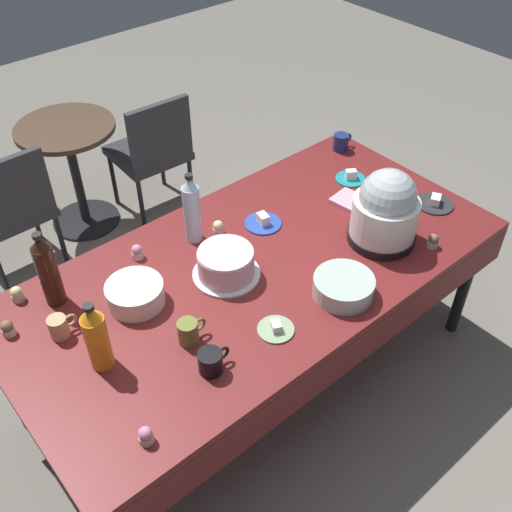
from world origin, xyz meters
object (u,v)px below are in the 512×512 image
object	(u,v)px
coffee_mug_navy	(341,142)
coffee_mug_tan	(59,327)
cupcake_vanilla	(218,228)
cupcake_rose	(8,328)
round_cafe_table	(72,158)
dessert_plate_teal	(351,177)
ceramic_snack_bowl	(135,294)
cupcake_lemon	(146,436)
cupcake_mint	(137,252)
dessert_plate_cobalt	(263,222)
coffee_mug_olive	(189,332)
soda_bottle_orange_juice	(96,338)
maroon_chair_left	(10,206)
maroon_chair_right	(153,149)
coffee_mug_black	(211,361)
glass_salad_bowl	(343,287)
cupcake_cocoa	(17,294)
frosted_layer_cake	(226,264)
dessert_plate_sage	(276,329)
slow_cooker	(385,210)
potluck_table	(256,275)
soda_bottle_water	(192,210)
soda_bottle_cola	(48,271)
dessert_plate_charcoal	(435,203)
cupcake_berry	(433,241)

from	to	relation	value
coffee_mug_navy	coffee_mug_tan	distance (m)	1.81
cupcake_vanilla	cupcake_rose	distance (m)	0.98
round_cafe_table	dessert_plate_teal	bearing A→B (deg)	-61.00
ceramic_snack_bowl	cupcake_lemon	distance (m)	0.64
cupcake_mint	cupcake_lemon	distance (m)	0.92
dessert_plate_cobalt	coffee_mug_olive	distance (m)	0.77
cupcake_lemon	soda_bottle_orange_juice	world-z (taller)	soda_bottle_orange_juice
maroon_chair_left	maroon_chair_right	world-z (taller)	same
coffee_mug_black	maroon_chair_right	distance (m)	2.03
glass_salad_bowl	cupcake_cocoa	distance (m)	1.32
maroon_chair_right	round_cafe_table	size ratio (longest dim) A/B	1.18
cupcake_vanilla	coffee_mug_black	size ratio (longest dim) A/B	0.52
frosted_layer_cake	cupcake_vanilla	distance (m)	0.29
cupcake_rose	coffee_mug_navy	xyz separation A→B (m)	(1.95, 0.11, 0.01)
coffee_mug_navy	dessert_plate_sage	bearing A→B (deg)	-146.88
coffee_mug_black	round_cafe_table	world-z (taller)	coffee_mug_black
glass_salad_bowl	slow_cooker	bearing A→B (deg)	18.56
dessert_plate_cobalt	cupcake_rose	bearing A→B (deg)	174.35
potluck_table	maroon_chair_right	world-z (taller)	maroon_chair_right
potluck_table	slow_cooker	world-z (taller)	slow_cooker
cupcake_rose	slow_cooker	bearing A→B (deg)	-19.88
potluck_table	soda_bottle_water	distance (m)	0.40
glass_salad_bowl	coffee_mug_black	size ratio (longest dim) A/B	1.93
ceramic_snack_bowl	dessert_plate_sage	size ratio (longest dim) A/B	1.62
coffee_mug_olive	coffee_mug_navy	xyz separation A→B (m)	(1.44, 0.58, -0.00)
coffee_mug_olive	round_cafe_table	distance (m)	1.94
maroon_chair_left	dessert_plate_cobalt	bearing A→B (deg)	-59.49
dessert_plate_sage	coffee_mug_navy	size ratio (longest dim) A/B	1.18
ceramic_snack_bowl	soda_bottle_cola	world-z (taller)	soda_bottle_cola
potluck_table	cupcake_vanilla	world-z (taller)	cupcake_vanilla
maroon_chair_right	coffee_mug_black	bearing A→B (deg)	-116.12
dessert_plate_sage	cupcake_rose	distance (m)	1.02
dessert_plate_charcoal	cupcake_cocoa	size ratio (longest dim) A/B	2.71
dessert_plate_cobalt	maroon_chair_right	world-z (taller)	maroon_chair_right
slow_cooker	cupcake_berry	bearing A→B (deg)	-53.01
cupcake_cocoa	ceramic_snack_bowl	bearing A→B (deg)	-41.86
cupcake_lemon	maroon_chair_left	xyz separation A→B (m)	(0.27, 1.90, -0.29)
glass_salad_bowl	coffee_mug_tan	distance (m)	1.12
potluck_table	soda_bottle_water	world-z (taller)	soda_bottle_water
dessert_plate_charcoal	coffee_mug_navy	world-z (taller)	coffee_mug_navy
dessert_plate_cobalt	cupcake_mint	bearing A→B (deg)	162.72
coffee_mug_tan	dessert_plate_sage	bearing A→B (deg)	-38.86
slow_cooker	coffee_mug_olive	xyz separation A→B (m)	(-1.01, 0.07, -0.12)
cupcake_lemon	cupcake_cocoa	world-z (taller)	same
frosted_layer_cake	soda_bottle_orange_juice	world-z (taller)	soda_bottle_orange_juice
frosted_layer_cake	coffee_mug_navy	distance (m)	1.18
slow_cooker	maroon_chair_right	size ratio (longest dim) A/B	0.42
slow_cooker	soda_bottle_cola	bearing A→B (deg)	155.28
dessert_plate_sage	dessert_plate_charcoal	xyz separation A→B (m)	(1.13, 0.10, 0.00)
potluck_table	dessert_plate_charcoal	size ratio (longest dim) A/B	12.04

